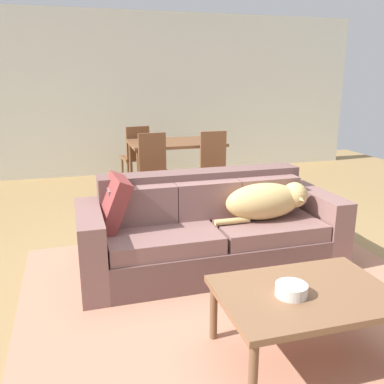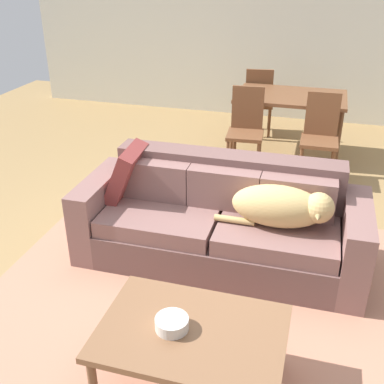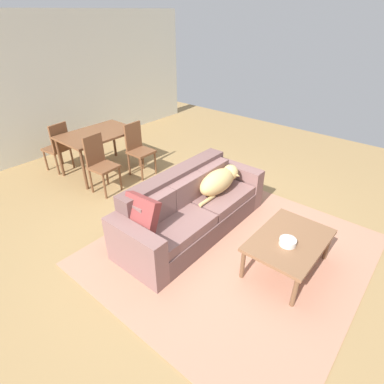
% 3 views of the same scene
% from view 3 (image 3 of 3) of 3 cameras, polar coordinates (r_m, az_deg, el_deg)
% --- Properties ---
extents(ground_plane, '(10.00, 10.00, 0.00)m').
position_cam_3_polar(ground_plane, '(4.41, -0.28, -6.50)').
color(ground_plane, '#9A794B').
extents(back_partition, '(8.00, 0.12, 2.70)m').
position_cam_3_polar(back_partition, '(6.96, -27.42, 16.58)').
color(back_partition, silver).
rests_on(back_partition, ground).
extents(area_rug, '(3.22, 3.04, 0.01)m').
position_cam_3_polar(area_rug, '(4.06, 7.45, -10.56)').
color(area_rug, tan).
rests_on(area_rug, ground).
extents(couch, '(2.28, 0.88, 0.83)m').
position_cam_3_polar(couch, '(4.20, -0.28, -3.22)').
color(couch, brown).
rests_on(couch, ground).
extents(dog_on_left_cushion, '(0.87, 0.34, 0.32)m').
position_cam_3_polar(dog_on_left_cushion, '(4.32, 5.12, 2.15)').
color(dog_on_left_cushion, tan).
rests_on(dog_on_left_cushion, couch).
extents(throw_pillow_by_left_arm, '(0.32, 0.47, 0.46)m').
position_cam_3_polar(throw_pillow_by_left_arm, '(3.56, -9.67, -4.35)').
color(throw_pillow_by_left_arm, brown).
rests_on(throw_pillow_by_left_arm, couch).
extents(coffee_table, '(1.03, 0.72, 0.44)m').
position_cam_3_polar(coffee_table, '(3.71, 17.61, -8.86)').
color(coffee_table, brown).
rests_on(coffee_table, ground).
extents(bowl_on_coffee_table, '(0.19, 0.19, 0.07)m').
position_cam_3_polar(bowl_on_coffee_table, '(3.57, 17.35, -8.85)').
color(bowl_on_coffee_table, silver).
rests_on(bowl_on_coffee_table, coffee_table).
extents(dining_table, '(1.30, 0.87, 0.76)m').
position_cam_3_polar(dining_table, '(5.92, -17.10, 9.83)').
color(dining_table, brown).
rests_on(dining_table, ground).
extents(dining_chair_near_left, '(0.43, 0.43, 0.97)m').
position_cam_3_polar(dining_chair_near_left, '(5.26, -16.74, 5.41)').
color(dining_chair_near_left, brown).
rests_on(dining_chair_near_left, ground).
extents(dining_chair_near_right, '(0.41, 0.41, 0.96)m').
position_cam_3_polar(dining_chair_near_right, '(5.71, -10.00, 8.22)').
color(dining_chair_near_right, brown).
rests_on(dining_chair_near_right, ground).
extents(dining_chair_far_left, '(0.45, 0.45, 0.93)m').
position_cam_3_polar(dining_chair_far_left, '(6.27, -23.61, 7.93)').
color(dining_chair_far_left, brown).
rests_on(dining_chair_far_left, ground).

